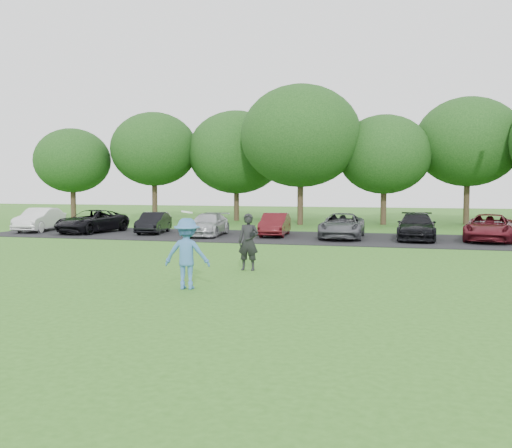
# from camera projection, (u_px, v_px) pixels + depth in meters

# --- Properties ---
(ground) EXTENTS (100.00, 100.00, 0.00)m
(ground) POSITION_uv_depth(u_px,v_px,m) (220.00, 286.00, 14.17)
(ground) COLOR #31641C
(ground) RESTS_ON ground
(parking_lot) EXTENTS (32.00, 6.50, 0.03)m
(parking_lot) POSITION_uv_depth(u_px,v_px,m) (308.00, 238.00, 26.70)
(parking_lot) COLOR black
(parking_lot) RESTS_ON ground
(frisbee_player) EXTENTS (1.17, 0.77, 1.90)m
(frisbee_player) POSITION_uv_depth(u_px,v_px,m) (187.00, 254.00, 13.68)
(frisbee_player) COLOR teal
(frisbee_player) RESTS_ON ground
(camera_bystander) EXTENTS (0.61, 0.43, 1.67)m
(camera_bystander) POSITION_uv_depth(u_px,v_px,m) (248.00, 242.00, 16.64)
(camera_bystander) COLOR black
(camera_bystander) RESTS_ON ground
(parked_cars) EXTENTS (30.75, 5.08, 1.23)m
(parked_cars) POSITION_uv_depth(u_px,v_px,m) (338.00, 225.00, 26.35)
(parked_cars) COLOR silver
(parked_cars) RESTS_ON parking_lot
(tree_row) EXTENTS (42.39, 9.85, 8.64)m
(tree_row) POSITION_uv_depth(u_px,v_px,m) (360.00, 146.00, 35.37)
(tree_row) COLOR #38281C
(tree_row) RESTS_ON ground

